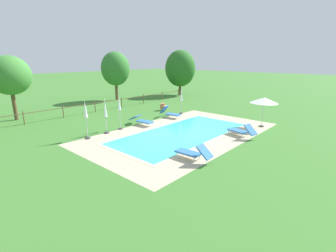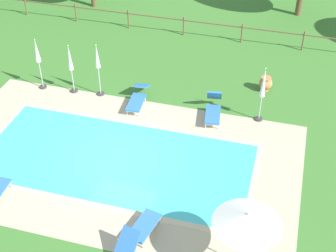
# 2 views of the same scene
# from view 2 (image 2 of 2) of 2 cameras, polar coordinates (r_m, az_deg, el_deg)

# --- Properties ---
(ground_plane) EXTENTS (160.00, 160.00, 0.00)m
(ground_plane) POSITION_cam_2_polar(r_m,az_deg,el_deg) (18.27, -6.06, -3.99)
(ground_plane) COLOR #3D752D
(pool_deck_paving) EXTENTS (13.49, 7.94, 0.01)m
(pool_deck_paving) POSITION_cam_2_polar(r_m,az_deg,el_deg) (18.27, -6.06, -3.98)
(pool_deck_paving) COLOR #BCAD8E
(pool_deck_paving) RESTS_ON ground
(swimming_pool_water) EXTENTS (9.98, 4.43, 0.01)m
(swimming_pool_water) POSITION_cam_2_polar(r_m,az_deg,el_deg) (18.27, -6.06, -3.98)
(swimming_pool_water) COLOR #42CCD6
(swimming_pool_water) RESTS_ON ground
(pool_coping_rim) EXTENTS (10.46, 4.91, 0.01)m
(pool_coping_rim) POSITION_cam_2_polar(r_m,az_deg,el_deg) (18.27, -6.06, -3.97)
(pool_coping_rim) COLOR beige
(pool_coping_rim) RESTS_ON ground
(sun_lounger_north_near_steps) EXTENTS (0.87, 1.93, 0.99)m
(sun_lounger_north_near_steps) POSITION_cam_2_polar(r_m,az_deg,el_deg) (20.14, 5.32, 2.00)
(sun_lounger_north_near_steps) COLOR #3370BC
(sun_lounger_north_near_steps) RESTS_ON ground
(sun_lounger_north_far) EXTENTS (0.75, 2.11, 0.71)m
(sun_lounger_north_far) POSITION_cam_2_polar(r_m,az_deg,el_deg) (20.85, -3.55, 3.34)
(sun_lounger_north_far) COLOR #3370BC
(sun_lounger_north_far) RESTS_ON ground
(sun_lounger_north_end) EXTENTS (0.99, 2.04, 0.89)m
(sun_lounger_north_end) POSITION_cam_2_polar(r_m,az_deg,el_deg) (15.35, -3.33, -12.12)
(sun_lounger_north_end) COLOR #3370BC
(sun_lounger_north_end) RESTS_ON ground
(patio_umbrella_open_foreground) EXTENTS (1.96, 1.96, 2.22)m
(patio_umbrella_open_foreground) POSITION_cam_2_polar(r_m,az_deg,el_deg) (13.68, 9.30, -10.74)
(patio_umbrella_open_foreground) COLOR #383838
(patio_umbrella_open_foreground) RESTS_ON ground
(patio_umbrella_closed_row_west) EXTENTS (0.32, 0.32, 2.33)m
(patio_umbrella_closed_row_west) POSITION_cam_2_polar(r_m,az_deg,el_deg) (21.47, -11.36, 7.25)
(patio_umbrella_closed_row_west) COLOR #383838
(patio_umbrella_closed_row_west) RESTS_ON ground
(patio_umbrella_closed_row_mid_west) EXTENTS (0.32, 0.32, 2.48)m
(patio_umbrella_closed_row_mid_west) POSITION_cam_2_polar(r_m,az_deg,el_deg) (20.99, -8.24, 7.33)
(patio_umbrella_closed_row_mid_west) COLOR #383838
(patio_umbrella_closed_row_mid_west) RESTS_ON ground
(patio_umbrella_closed_row_centre) EXTENTS (0.32, 0.32, 2.44)m
(patio_umbrella_closed_row_centre) POSITION_cam_2_polar(r_m,az_deg,el_deg) (21.99, -15.03, 7.91)
(patio_umbrella_closed_row_centre) COLOR #383838
(patio_umbrella_closed_row_centre) RESTS_ON ground
(patio_umbrella_closed_row_mid_east) EXTENTS (0.32, 0.32, 2.48)m
(patio_umbrella_closed_row_mid_east) POSITION_cam_2_polar(r_m,az_deg,el_deg) (19.57, 11.07, 4.45)
(patio_umbrella_closed_row_mid_east) COLOR #383838
(patio_umbrella_closed_row_mid_east) RESTS_ON ground
(terracotta_urn_near_fence) EXTENTS (0.59, 0.59, 0.67)m
(terracotta_urn_near_fence) POSITION_cam_2_polar(r_m,az_deg,el_deg) (22.15, 11.35, 4.92)
(terracotta_urn_near_fence) COLOR #C67547
(terracotta_urn_near_fence) RESTS_ON ground
(perimeter_fence) EXTENTS (24.91, 0.08, 1.05)m
(perimeter_fence) POSITION_cam_2_polar(r_m,az_deg,el_deg) (26.28, 1.85, 11.96)
(perimeter_fence) COLOR brown
(perimeter_fence) RESTS_ON ground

